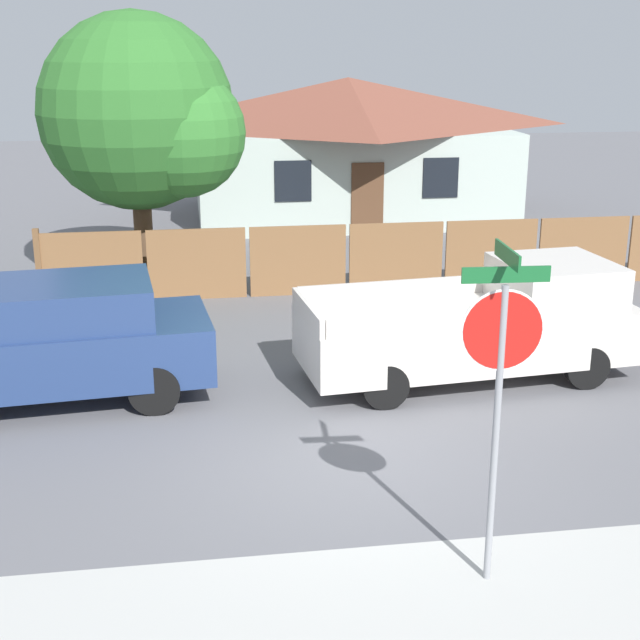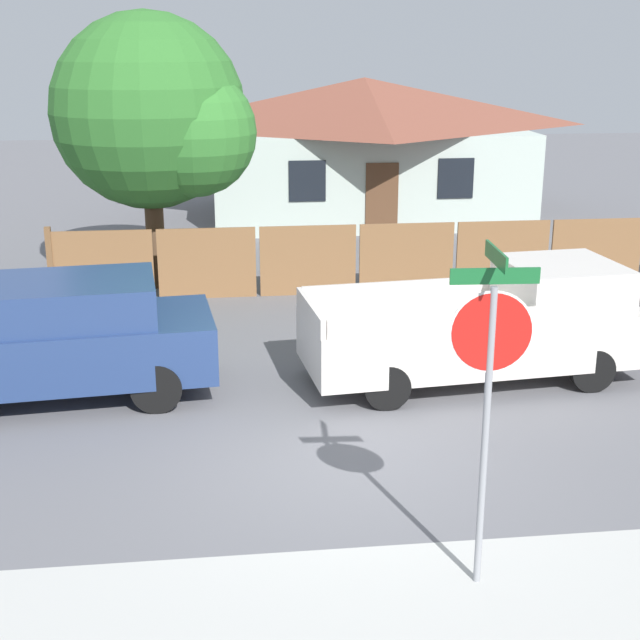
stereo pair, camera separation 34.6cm
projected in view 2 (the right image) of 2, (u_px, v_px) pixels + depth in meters
name	position (u px, v px, depth m)	size (l,w,h in m)	color
ground_plane	(342.00, 463.00, 11.41)	(80.00, 80.00, 0.00)	slate
wooden_fence	(406.00, 258.00, 18.97)	(14.90, 0.12, 1.59)	brown
house	(364.00, 145.00, 27.00)	(9.84, 6.74, 4.12)	#B2C1B7
oak_tree	(158.00, 116.00, 18.40)	(4.24, 4.04, 5.79)	brown
red_suv	(49.00, 336.00, 13.20)	(4.92, 2.38, 1.82)	navy
orange_pickup	(488.00, 326.00, 14.01)	(5.44, 2.40, 1.84)	silver
stop_sign	(490.00, 364.00, 8.23)	(0.82, 0.74, 3.41)	gray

